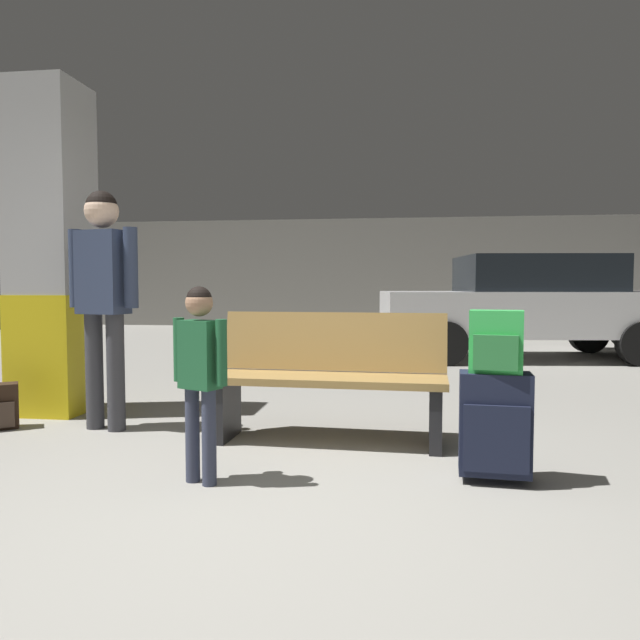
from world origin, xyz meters
name	(u,v)px	position (x,y,z in m)	size (l,w,h in m)	color
ground_plane	(338,386)	(0.00, 4.00, -0.05)	(18.00, 18.00, 0.10)	gray
garage_back_wall	(373,273)	(0.00, 12.86, 1.40)	(18.00, 0.12, 2.80)	slate
structural_pillar	(52,251)	(-2.23, 2.10, 1.37)	(0.57, 0.57, 2.75)	yellow
bench	(330,377)	(0.21, 1.47, 0.44)	(1.62, 0.60, 0.89)	#9E7A42
suitcase	(495,424)	(1.20, 0.72, 0.32)	(0.39, 0.26, 0.60)	#191E33
backpack_bright	(496,342)	(1.20, 0.72, 0.77)	(0.30, 0.23, 0.34)	green
child	(200,363)	(-0.39, 0.49, 0.66)	(0.34, 0.26, 1.07)	#33384C
adult	(103,283)	(-1.50, 1.57, 1.09)	(0.59, 0.29, 1.77)	#38383D
parked_car_near	(527,304)	(2.53, 6.48, 0.81)	(4.27, 2.16, 1.51)	silver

